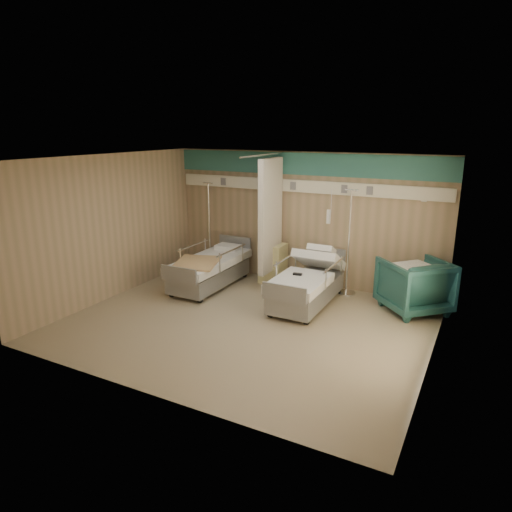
{
  "coord_description": "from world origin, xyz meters",
  "views": [
    {
      "loc": [
        3.52,
        -6.4,
        3.27
      ],
      "look_at": [
        -0.13,
        0.6,
        1.04
      ],
      "focal_mm": 32.0,
      "sensor_mm": 36.0,
      "label": 1
    }
  ],
  "objects_px": {
    "bed_left": "(210,272)",
    "bed_right": "(307,289)",
    "iv_stand_right": "(347,273)",
    "iv_stand_left": "(210,255)",
    "bedside_cabinet": "(273,263)",
    "visitor_armchair": "(414,285)"
  },
  "relations": [
    {
      "from": "bedside_cabinet",
      "to": "iv_stand_left",
      "type": "bearing_deg",
      "value": -175.86
    },
    {
      "from": "bed_right",
      "to": "iv_stand_left",
      "type": "bearing_deg",
      "value": 163.76
    },
    {
      "from": "bedside_cabinet",
      "to": "visitor_armchair",
      "type": "height_order",
      "value": "visitor_armchair"
    },
    {
      "from": "bed_left",
      "to": "iv_stand_left",
      "type": "distance_m",
      "value": 0.94
    },
    {
      "from": "bedside_cabinet",
      "to": "visitor_armchair",
      "type": "xyz_separation_m",
      "value": [
        3.0,
        -0.3,
        0.07
      ]
    },
    {
      "from": "visitor_armchair",
      "to": "iv_stand_left",
      "type": "height_order",
      "value": "iv_stand_left"
    },
    {
      "from": "bed_right",
      "to": "bed_left",
      "type": "relative_size",
      "value": 1.0
    },
    {
      "from": "bedside_cabinet",
      "to": "iv_stand_right",
      "type": "xyz_separation_m",
      "value": [
        1.65,
        0.02,
        0.01
      ]
    },
    {
      "from": "bed_left",
      "to": "bed_right",
      "type": "bearing_deg",
      "value": 0.0
    },
    {
      "from": "bedside_cabinet",
      "to": "iv_stand_left",
      "type": "relative_size",
      "value": 0.4
    },
    {
      "from": "iv_stand_right",
      "to": "bedside_cabinet",
      "type": "bearing_deg",
      "value": -179.43
    },
    {
      "from": "bed_right",
      "to": "iv_stand_right",
      "type": "relative_size",
      "value": 1.01
    },
    {
      "from": "iv_stand_left",
      "to": "bed_right",
      "type": "bearing_deg",
      "value": -16.24
    },
    {
      "from": "visitor_armchair",
      "to": "bedside_cabinet",
      "type": "bearing_deg",
      "value": -49.48
    },
    {
      "from": "bed_left",
      "to": "iv_stand_right",
      "type": "bearing_deg",
      "value": 18.75
    },
    {
      "from": "iv_stand_left",
      "to": "bed_left",
      "type": "bearing_deg",
      "value": -57.4
    },
    {
      "from": "bed_right",
      "to": "bed_left",
      "type": "xyz_separation_m",
      "value": [
        -2.2,
        0.0,
        0.0
      ]
    },
    {
      "from": "bedside_cabinet",
      "to": "visitor_armchair",
      "type": "relative_size",
      "value": 0.78
    },
    {
      "from": "bed_left",
      "to": "visitor_armchair",
      "type": "xyz_separation_m",
      "value": [
        4.05,
        0.6,
        0.18
      ]
    },
    {
      "from": "iv_stand_right",
      "to": "iv_stand_left",
      "type": "relative_size",
      "value": 1.01
    },
    {
      "from": "bed_right",
      "to": "bedside_cabinet",
      "type": "height_order",
      "value": "bedside_cabinet"
    },
    {
      "from": "iv_stand_right",
      "to": "bed_right",
      "type": "bearing_deg",
      "value": -118.62
    }
  ]
}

